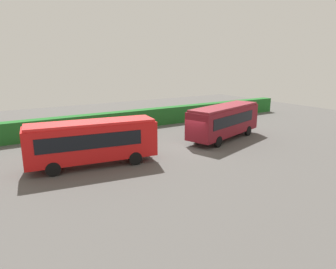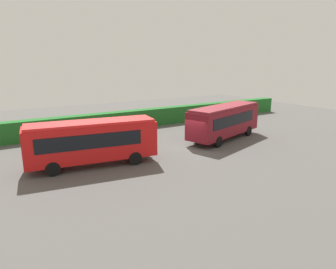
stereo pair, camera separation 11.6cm
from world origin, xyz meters
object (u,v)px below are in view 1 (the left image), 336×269
bus_maroon (224,120)px  traffic_cone (251,125)px  bus_red (92,141)px  person_left (127,143)px  person_center (193,128)px

bus_maroon → traffic_cone: bearing=1.9°
bus_red → traffic_cone: (19.70, 2.88, -1.61)m
person_left → traffic_cone: 16.39m
bus_maroon → person_left: bus_maroon is taller
bus_red → person_center: bearing=24.6°
person_center → traffic_cone: size_ratio=2.72×
bus_red → traffic_cone: bus_red is taller
traffic_cone → bus_red: bearing=-171.7°
bus_maroon → traffic_cone: size_ratio=16.08×
bus_red → traffic_cone: size_ratio=15.97×
bus_maroon → person_left: bearing=159.2°
bus_red → bus_maroon: (13.53, 0.81, -0.01)m
bus_maroon → traffic_cone: 6.70m
person_left → person_center: bearing=174.0°
bus_red → person_center: 12.21m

